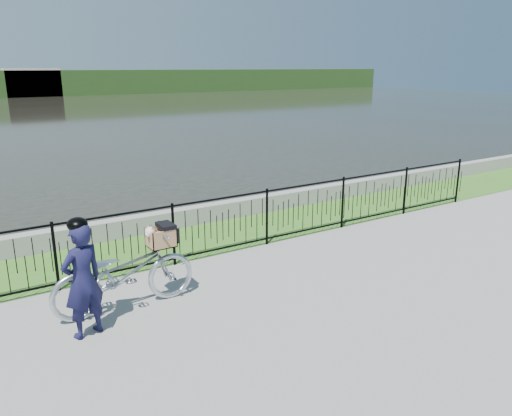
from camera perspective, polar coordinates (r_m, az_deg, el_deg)
ground at (r=8.34m, az=1.64°, el=-8.59°), size 120.00×120.00×0.00m
grass_strip at (r=10.43m, az=-6.42°, el=-3.52°), size 60.00×2.00×0.01m
water at (r=39.65m, az=-26.63°, el=9.26°), size 120.00×120.00×0.00m
quay_wall at (r=11.24m, az=-8.72°, el=-1.13°), size 60.00×0.30×0.40m
fence at (r=9.41m, az=-3.82°, el=-1.97°), size 14.00×0.06×1.15m
far_building_right at (r=65.60m, az=-24.21°, el=12.94°), size 6.00×3.00×3.20m
bicycle_rig at (r=7.55m, az=-14.73°, el=-7.15°), size 2.12×0.74×1.22m
cyclist at (r=6.89m, az=-19.23°, el=-7.64°), size 0.66×0.53×1.62m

